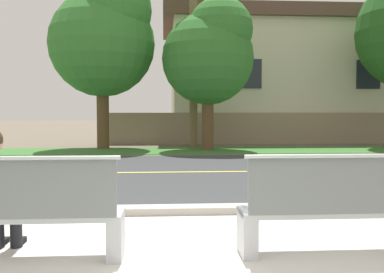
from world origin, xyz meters
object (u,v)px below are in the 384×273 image
at_px(bench_left, 22,214).
at_px(shade_tree_left, 211,52).
at_px(bench_right, 335,210).
at_px(shade_tree_far_left, 105,36).

relative_size(bench_left, shade_tree_left, 0.33).
height_order(bench_left, shade_tree_left, shade_tree_left).
xyz_separation_m(bench_left, bench_right, (2.95, 0.00, 0.00)).
xyz_separation_m(bench_left, shade_tree_far_left, (-0.91, 12.75, 3.86)).
relative_size(bench_left, shade_tree_far_left, 0.28).
height_order(bench_left, shade_tree_far_left, shade_tree_far_left).
xyz_separation_m(shade_tree_far_left, shade_tree_left, (3.96, -0.84, -0.68)).
bearing_deg(bench_left, shade_tree_left, 75.65).
distance_m(bench_right, shade_tree_left, 12.32).
distance_m(bench_left, bench_right, 2.95).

